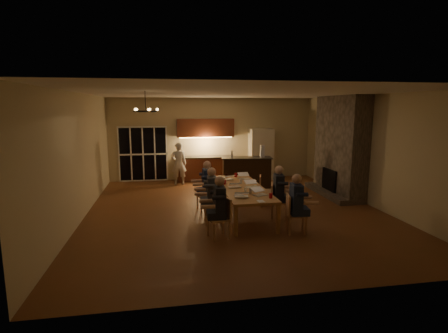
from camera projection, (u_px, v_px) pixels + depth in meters
floor at (235, 210)px, 9.72m from camera, size 9.00×9.00×0.00m
back_wall at (212, 139)px, 13.84m from camera, size 8.00×0.04×3.20m
left_wall at (79, 157)px, 8.78m from camera, size 0.04×9.00×3.20m
right_wall at (371, 150)px, 10.12m from camera, size 0.04×9.00×3.20m
ceiling at (235, 93)px, 9.18m from camera, size 8.00×9.00×0.04m
french_doors at (143, 154)px, 13.43m from camera, size 1.86×0.08×2.10m
fireplace at (340, 146)px, 11.23m from camera, size 0.58×2.50×3.20m
kitchenette at (206, 150)px, 13.55m from camera, size 2.24×0.68×2.40m
refrigerator at (261, 154)px, 13.90m from camera, size 0.90×0.68×2.00m
dining_table at (242, 201)px, 9.31m from camera, size 1.10×3.25×0.75m
bar_island at (246, 172)px, 12.49m from camera, size 1.85×0.88×1.08m
chair_left_near at (219, 218)px, 7.62m from camera, size 0.53×0.53×0.89m
chair_left_mid at (213, 205)px, 8.64m from camera, size 0.44×0.44×0.89m
chair_left_far at (205, 194)px, 9.70m from camera, size 0.52×0.52×0.89m
chair_right_near at (297, 214)px, 7.93m from camera, size 0.52×0.52×0.89m
chair_right_mid at (279, 201)px, 9.03m from camera, size 0.55×0.55×0.89m
chair_right_far at (267, 191)px, 10.10m from camera, size 0.55×0.55×0.89m
person_left_near at (220, 207)px, 7.60m from camera, size 0.61×0.61×1.38m
person_right_near at (296, 204)px, 7.84m from camera, size 0.66×0.66×1.38m
person_left_mid at (212, 195)px, 8.67m from camera, size 0.65×0.65×1.38m
person_right_mid at (278, 192)px, 8.93m from camera, size 0.68×0.68×1.38m
person_left_far at (207, 185)px, 9.72m from camera, size 0.61×0.61×1.38m
standing_person at (179, 164)px, 12.87m from camera, size 0.57×0.38×1.57m
chandelier at (146, 111)px, 7.83m from camera, size 0.55×0.55×0.03m
laptop_a at (241, 192)px, 8.22m from camera, size 0.36×0.32×0.23m
laptop_b at (260, 191)px, 8.38m from camera, size 0.41×0.39×0.23m
laptop_c at (234, 183)px, 9.21m from camera, size 0.33×0.30×0.23m
laptop_d at (252, 183)px, 9.22m from camera, size 0.35×0.31×0.23m
laptop_e at (228, 176)px, 10.19m from camera, size 0.39×0.36×0.23m
laptop_f at (244, 175)px, 10.28m from camera, size 0.33×0.29×0.23m
mug_front at (246, 190)px, 8.75m from camera, size 0.07×0.07×0.10m
mug_mid at (241, 181)px, 9.71m from camera, size 0.07×0.07×0.10m
mug_back at (224, 179)px, 9.97m from camera, size 0.08×0.08×0.10m
redcup_near at (271, 196)px, 8.11m from camera, size 0.08×0.08×0.12m
redcup_mid at (224, 182)px, 9.59m from camera, size 0.10×0.10×0.12m
redcup_far at (236, 175)px, 10.58m from camera, size 0.09×0.09×0.12m
can_silver at (250, 191)px, 8.56m from camera, size 0.07×0.07×0.12m
can_cola at (226, 175)px, 10.53m from camera, size 0.06×0.06×0.12m
plate_near at (258, 190)px, 8.84m from camera, size 0.26×0.26×0.02m
plate_left at (239, 196)px, 8.32m from camera, size 0.25×0.25×0.02m
plate_far at (252, 181)px, 10.01m from camera, size 0.28×0.28×0.02m
notepad at (261, 201)px, 7.82m from camera, size 0.16×0.22×0.01m
bar_bottle at (232, 154)px, 12.29m from camera, size 0.08×0.08×0.24m
bar_blender at (262, 151)px, 12.37m from camera, size 0.14×0.14×0.43m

